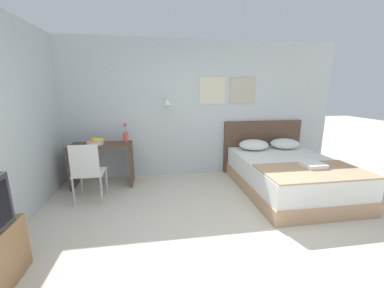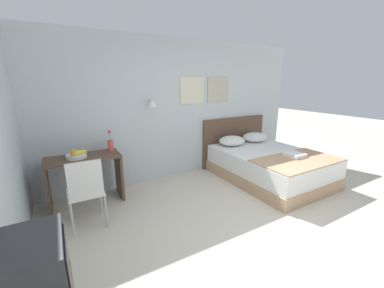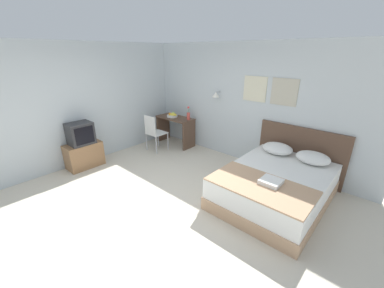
# 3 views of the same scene
# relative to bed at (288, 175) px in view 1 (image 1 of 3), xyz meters

# --- Properties ---
(ground_plane) EXTENTS (24.00, 24.00, 0.00)m
(ground_plane) POSITION_rel_bed_xyz_m (-1.46, -1.45, -0.28)
(ground_plane) COLOR beige
(wall_back) EXTENTS (5.81, 0.31, 2.65)m
(wall_back) POSITION_rel_bed_xyz_m (-1.46, 1.13, 1.05)
(wall_back) COLOR silver
(wall_back) RESTS_ON ground_plane
(bed) EXTENTS (1.56, 2.09, 0.56)m
(bed) POSITION_rel_bed_xyz_m (0.00, 0.00, 0.00)
(bed) COLOR tan
(bed) RESTS_ON ground_plane
(headboard) EXTENTS (1.68, 0.06, 1.08)m
(headboard) POSITION_rel_bed_xyz_m (0.00, 1.08, 0.27)
(headboard) COLOR brown
(headboard) RESTS_ON ground_plane
(pillow_left) EXTENTS (0.58, 0.48, 0.20)m
(pillow_left) POSITION_rel_bed_xyz_m (-0.33, 0.76, 0.38)
(pillow_left) COLOR white
(pillow_left) RESTS_ON bed
(pillow_right) EXTENTS (0.58, 0.48, 0.20)m
(pillow_right) POSITION_rel_bed_xyz_m (0.33, 0.76, 0.38)
(pillow_right) COLOR white
(pillow_right) RESTS_ON bed
(throw_blanket) EXTENTS (1.52, 0.84, 0.02)m
(throw_blanket) POSITION_rel_bed_xyz_m (0.00, -0.61, 0.29)
(throw_blanket) COLOR tan
(throw_blanket) RESTS_ON bed
(folded_towel_near_foot) EXTENTS (0.30, 0.30, 0.06)m
(folded_towel_near_foot) POSITION_rel_bed_xyz_m (0.10, -0.46, 0.33)
(folded_towel_near_foot) COLOR white
(folded_towel_near_foot) RESTS_ON throw_blanket
(desk) EXTENTS (1.06, 0.50, 0.77)m
(desk) POSITION_rel_bed_xyz_m (-3.21, 0.76, 0.25)
(desk) COLOR brown
(desk) RESTS_ON ground_plane
(desk_chair) EXTENTS (0.44, 0.44, 0.95)m
(desk_chair) POSITION_rel_bed_xyz_m (-3.27, 0.03, 0.28)
(desk_chair) COLOR white
(desk_chair) RESTS_ON ground_plane
(fruit_bowl) EXTENTS (0.31, 0.29, 0.13)m
(fruit_bowl) POSITION_rel_bed_xyz_m (-3.30, 0.73, 0.54)
(fruit_bowl) COLOR silver
(fruit_bowl) RESTS_ON desk
(flower_vase) EXTENTS (0.09, 0.09, 0.35)m
(flower_vase) POSITION_rel_bed_xyz_m (-2.78, 0.82, 0.62)
(flower_vase) COLOR #D14C42
(flower_vase) RESTS_ON desk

